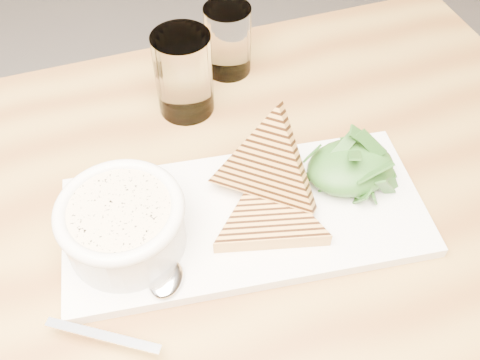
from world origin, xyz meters
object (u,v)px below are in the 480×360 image
object	(u,v)px
table_top	(161,277)
glass_near	(184,74)
soup_bowl	(124,228)
glass_far	(228,40)
platter	(245,217)

from	to	relation	value
table_top	glass_near	size ratio (longest dim) A/B	9.96
soup_bowl	glass_near	distance (m)	0.24
soup_bowl	glass_near	size ratio (longest dim) A/B	1.10
table_top	glass_far	bearing A→B (deg)	60.34
platter	glass_far	bearing A→B (deg)	76.95
table_top	soup_bowl	size ratio (longest dim) A/B	9.06
soup_bowl	glass_far	xyz separation A→B (m)	(0.20, 0.27, 0.01)
platter	glass_far	world-z (taller)	glass_far
table_top	platter	bearing A→B (deg)	15.69
soup_bowl	glass_far	size ratio (longest dim) A/B	1.26
glass_near	glass_far	xyz separation A→B (m)	(0.08, 0.06, -0.01)
table_top	platter	distance (m)	0.12
platter	soup_bowl	size ratio (longest dim) A/B	3.21
table_top	glass_far	xyz separation A→B (m)	(0.17, 0.30, 0.07)
table_top	glass_near	distance (m)	0.27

